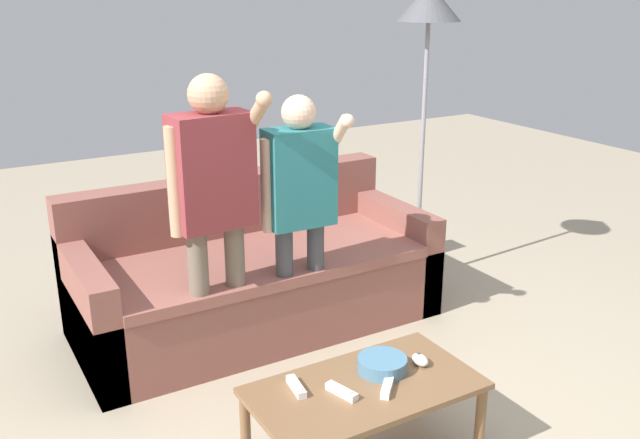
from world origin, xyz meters
name	(u,v)px	position (x,y,z in m)	size (l,w,h in m)	color
couch	(253,276)	(0.13, 1.33, 0.29)	(2.06, 0.93, 0.84)	brown
coffee_table	(365,396)	(-0.04, -0.11, 0.34)	(0.94, 0.51, 0.39)	brown
snack_bowl	(382,364)	(0.09, -0.05, 0.42)	(0.21, 0.21, 0.06)	teal
game_remote_nunchuk	(420,360)	(0.25, -0.10, 0.41)	(0.06, 0.09, 0.05)	white
floor_lamp	(428,21)	(1.36, 1.33, 1.71)	(0.39, 0.39, 1.93)	#2D2D33
player_center	(300,197)	(0.20, 0.87, 0.89)	(0.42, 0.32, 1.42)	#47474C
player_left	(214,194)	(-0.26, 0.89, 0.97)	(0.47, 0.32, 1.55)	#756656
game_remote_wand_near	(387,386)	(0.02, -0.18, 0.40)	(0.14, 0.14, 0.03)	white
game_remote_wand_far	(342,392)	(-0.16, -0.12, 0.40)	(0.07, 0.15, 0.03)	white
game_remote_wand_spare	(297,387)	(-0.30, 0.00, 0.40)	(0.06, 0.15, 0.03)	white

